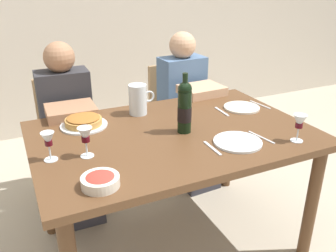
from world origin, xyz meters
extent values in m
plane|color=#B2A893|center=(0.00, 0.00, 0.00)|extent=(8.00, 8.00, 0.00)
cube|color=brown|center=(0.00, 0.00, 0.74)|extent=(1.50, 1.00, 0.04)
cylinder|color=brown|center=(0.67, -0.42, 0.36)|extent=(0.07, 0.07, 0.72)
cylinder|color=brown|center=(-0.67, 0.42, 0.36)|extent=(0.07, 0.07, 0.72)
cylinder|color=brown|center=(0.67, 0.42, 0.36)|extent=(0.07, 0.07, 0.72)
cylinder|color=black|center=(0.05, -0.02, 0.88)|extent=(0.07, 0.07, 0.23)
sphere|color=black|center=(0.05, -0.02, 1.00)|extent=(0.07, 0.07, 0.07)
cylinder|color=black|center=(0.05, -0.02, 1.05)|extent=(0.03, 0.03, 0.08)
cylinder|color=black|center=(0.05, -0.02, 0.86)|extent=(0.08, 0.08, 0.08)
cylinder|color=silver|center=(-0.08, 0.33, 0.85)|extent=(0.11, 0.11, 0.18)
cylinder|color=silver|center=(-0.08, 0.33, 0.82)|extent=(0.10, 0.10, 0.11)
torus|color=silver|center=(-0.01, 0.33, 0.86)|extent=(0.07, 0.01, 0.07)
cylinder|color=silver|center=(-0.42, 0.28, 0.77)|extent=(0.26, 0.26, 0.01)
cylinder|color=#C18E47|center=(-0.42, 0.28, 0.79)|extent=(0.21, 0.21, 0.03)
ellipsoid|color=#9E6028|center=(-0.42, 0.28, 0.81)|extent=(0.19, 0.19, 0.02)
cylinder|color=silver|center=(-0.50, -0.36, 0.78)|extent=(0.16, 0.16, 0.04)
ellipsoid|color=#B2382D|center=(-0.50, -0.36, 0.80)|extent=(0.13, 0.13, 0.03)
cylinder|color=silver|center=(-0.65, -0.05, 0.76)|extent=(0.06, 0.06, 0.00)
cylinder|color=silver|center=(-0.65, -0.05, 0.80)|extent=(0.01, 0.01, 0.07)
cone|color=silver|center=(-0.65, -0.05, 0.87)|extent=(0.06, 0.06, 0.07)
cylinder|color=#470A14|center=(-0.65, -0.05, 0.85)|extent=(0.03, 0.03, 0.02)
cylinder|color=silver|center=(0.53, -0.37, 0.76)|extent=(0.06, 0.06, 0.00)
cylinder|color=silver|center=(0.53, -0.37, 0.80)|extent=(0.01, 0.01, 0.07)
cone|color=silver|center=(0.53, -0.37, 0.87)|extent=(0.07, 0.07, 0.07)
cylinder|color=#470A14|center=(0.53, -0.37, 0.85)|extent=(0.04, 0.04, 0.03)
cylinder|color=silver|center=(-0.49, -0.08, 0.76)|extent=(0.06, 0.06, 0.00)
cylinder|color=silver|center=(-0.49, -0.08, 0.80)|extent=(0.01, 0.01, 0.07)
cone|color=silver|center=(-0.49, -0.08, 0.87)|extent=(0.07, 0.07, 0.07)
cylinder|color=#470A14|center=(-0.49, -0.08, 0.85)|extent=(0.04, 0.04, 0.03)
cylinder|color=silver|center=(0.55, 0.14, 0.77)|extent=(0.23, 0.23, 0.01)
cylinder|color=silver|center=(0.24, -0.26, 0.77)|extent=(0.25, 0.25, 0.01)
cube|color=silver|center=(0.40, 0.14, 0.76)|extent=(0.02, 0.16, 0.00)
cube|color=silver|center=(0.70, 0.14, 0.76)|extent=(0.03, 0.18, 0.00)
cube|color=silver|center=(0.39, -0.26, 0.76)|extent=(0.04, 0.18, 0.00)
cube|color=silver|center=(0.09, -0.26, 0.76)|extent=(0.02, 0.16, 0.00)
cube|color=#9E7A51|center=(-0.45, 0.79, 0.46)|extent=(0.41, 0.41, 0.02)
cube|color=#9E7A51|center=(-0.44, 0.98, 0.67)|extent=(0.36, 0.04, 0.40)
cylinder|color=#9E7A51|center=(-0.63, 0.63, 0.23)|extent=(0.04, 0.04, 0.45)
cylinder|color=#9E7A51|center=(-0.29, 0.62, 0.23)|extent=(0.04, 0.04, 0.45)
cylinder|color=#9E7A51|center=(-0.61, 0.97, 0.23)|extent=(0.04, 0.04, 0.45)
cylinder|color=#9E7A51|center=(-0.27, 0.96, 0.23)|extent=(0.04, 0.04, 0.45)
cube|color=#2D2D33|center=(-0.45, 0.75, 0.72)|extent=(0.35, 0.21, 0.50)
sphere|color=#9E7051|center=(-0.45, 0.75, 1.06)|extent=(0.20, 0.20, 0.20)
cube|color=#33333D|center=(-0.46, 0.56, 0.47)|extent=(0.32, 0.39, 0.14)
cube|color=#33333D|center=(-0.46, 0.41, 0.20)|extent=(0.28, 0.13, 0.40)
cube|color=#9E7051|center=(-0.46, 0.47, 0.79)|extent=(0.30, 0.25, 0.06)
cube|color=#9E7A51|center=(0.45, 0.82, 0.46)|extent=(0.42, 0.42, 0.02)
cube|color=#9E7A51|center=(0.44, 1.01, 0.67)|extent=(0.36, 0.05, 0.40)
cylinder|color=#9E7A51|center=(0.29, 0.64, 0.23)|extent=(0.04, 0.04, 0.45)
cylinder|color=#9E7A51|center=(0.63, 0.66, 0.23)|extent=(0.04, 0.04, 0.45)
cylinder|color=#9E7A51|center=(0.27, 0.98, 0.23)|extent=(0.04, 0.04, 0.45)
cylinder|color=#9E7A51|center=(0.61, 1.00, 0.23)|extent=(0.04, 0.04, 0.45)
cube|color=#4C6B93|center=(0.45, 0.78, 0.72)|extent=(0.35, 0.22, 0.50)
sphere|color=tan|center=(0.45, 0.78, 1.06)|extent=(0.20, 0.20, 0.20)
cube|color=#33333D|center=(0.46, 0.59, 0.47)|extent=(0.33, 0.40, 0.14)
cube|color=#33333D|center=(0.47, 0.44, 0.20)|extent=(0.28, 0.13, 0.40)
cube|color=tan|center=(0.46, 0.50, 0.79)|extent=(0.30, 0.25, 0.06)
camera|label=1|loc=(-0.78, -1.61, 1.57)|focal=38.36mm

